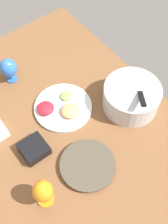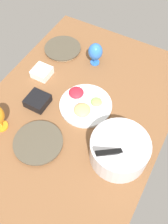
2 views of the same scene
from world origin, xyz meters
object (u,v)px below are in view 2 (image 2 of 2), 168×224
at_px(dinner_plate_right, 38,143).
at_px(square_bowl_white, 42,72).
at_px(dinner_plate_left, 63,49).
at_px(hurricane_glass_blue, 95,52).
at_px(mixing_bowl, 119,150).
at_px(square_bowl_black, 37,100).
at_px(fruit_platter, 85,104).

height_order(dinner_plate_right, square_bowl_white, square_bowl_white).
bearing_deg(dinner_plate_left, hurricane_glass_blue, 89.72).
relative_size(dinner_plate_left, hurricane_glass_blue, 1.61).
distance_m(mixing_bowl, hurricane_glass_blue, 0.68).
bearing_deg(dinner_plate_right, dinner_plate_left, -158.39).
bearing_deg(dinner_plate_left, square_bowl_black, 13.87).
height_order(dinner_plate_right, fruit_platter, fruit_platter).
height_order(dinner_plate_left, dinner_plate_right, dinner_plate_right).
relative_size(dinner_plate_left, fruit_platter, 0.81).
bearing_deg(dinner_plate_left, mixing_bowl, 51.05).
distance_m(fruit_platter, square_bowl_white, 0.36).
relative_size(dinner_plate_right, square_bowl_white, 2.39).
bearing_deg(fruit_platter, square_bowl_white, -103.08).
bearing_deg(dinner_plate_right, square_bowl_white, -148.06).
relative_size(hurricane_glass_blue, square_bowl_black, 1.27).
bearing_deg(mixing_bowl, fruit_platter, -122.77).
xyz_separation_m(fruit_platter, square_bowl_black, (0.12, -0.25, 0.01)).
height_order(dinner_plate_left, fruit_platter, fruit_platter).
bearing_deg(hurricane_glass_blue, fruit_platter, 17.94).
bearing_deg(square_bowl_white, square_bowl_black, 27.92).
height_order(fruit_platter, hurricane_glass_blue, hurricane_glass_blue).
bearing_deg(dinner_plate_right, square_bowl_black, -144.68).
height_order(dinner_plate_left, square_bowl_white, square_bowl_white).
xyz_separation_m(mixing_bowl, square_bowl_black, (-0.08, -0.55, -0.05)).
relative_size(dinner_plate_right, fruit_platter, 0.86).
distance_m(dinner_plate_left, square_bowl_white, 0.26).
distance_m(dinner_plate_right, hurricane_glass_blue, 0.69).
height_order(hurricane_glass_blue, square_bowl_black, hurricane_glass_blue).
relative_size(dinner_plate_left, mixing_bowl, 0.85).
bearing_deg(square_bowl_black, fruit_platter, 115.45).
distance_m(dinner_plate_left, hurricane_glass_blue, 0.26).
xyz_separation_m(mixing_bowl, fruit_platter, (-0.20, -0.30, -0.06)).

